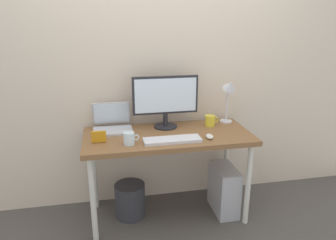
{
  "coord_description": "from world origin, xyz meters",
  "views": [
    {
      "loc": [
        -0.48,
        -2.39,
        1.65
      ],
      "look_at": [
        0.0,
        0.0,
        0.87
      ],
      "focal_mm": 34.19,
      "sensor_mm": 36.0,
      "label": 1
    }
  ],
  "objects": [
    {
      "name": "wastebasket",
      "position": [
        -0.32,
        0.05,
        0.15
      ],
      "size": [
        0.26,
        0.26,
        0.3
      ],
      "primitive_type": "cylinder",
      "color": "#333338",
      "rests_on": "ground_plane"
    },
    {
      "name": "keyboard",
      "position": [
        -0.0,
        -0.17,
        0.77
      ],
      "size": [
        0.44,
        0.14,
        0.02
      ],
      "primitive_type": "cube",
      "color": "silver",
      "rests_on": "desk"
    },
    {
      "name": "monitor",
      "position": [
        0.01,
        0.17,
        1.01
      ],
      "size": [
        0.56,
        0.2,
        0.44
      ],
      "color": "#232328",
      "rests_on": "desk"
    },
    {
      "name": "desk_lamp",
      "position": [
        0.58,
        0.17,
        1.04
      ],
      "size": [
        0.11,
        0.16,
        0.41
      ],
      "color": "silver",
      "rests_on": "desk"
    },
    {
      "name": "glass_cup",
      "position": [
        -0.33,
        -0.16,
        0.8
      ],
      "size": [
        0.12,
        0.08,
        0.09
      ],
      "color": "silver",
      "rests_on": "desk"
    },
    {
      "name": "computer_tower",
      "position": [
        0.5,
        -0.03,
        0.21
      ],
      "size": [
        0.18,
        0.36,
        0.42
      ],
      "primitive_type": "cube",
      "color": "#B2B2B7",
      "rests_on": "ground_plane"
    },
    {
      "name": "mouse",
      "position": [
        0.3,
        -0.16,
        0.77
      ],
      "size": [
        0.06,
        0.09,
        0.03
      ],
      "primitive_type": "ellipsoid",
      "color": "silver",
      "rests_on": "desk"
    },
    {
      "name": "back_wall",
      "position": [
        0.0,
        0.37,
        1.3
      ],
      "size": [
        4.4,
        0.04,
        2.6
      ],
      "primitive_type": "cube",
      "color": "beige",
      "rests_on": "ground_plane"
    },
    {
      "name": "photo_frame",
      "position": [
        -0.55,
        -0.08,
        0.8
      ],
      "size": [
        0.11,
        0.02,
        0.09
      ],
      "primitive_type": "cube",
      "rotation": [
        0.07,
        0.0,
        0.0
      ],
      "color": "orange",
      "rests_on": "desk"
    },
    {
      "name": "ground_plane",
      "position": [
        0.0,
        0.0,
        0.0
      ],
      "size": [
        6.0,
        6.0,
        0.0
      ],
      "primitive_type": "plane",
      "color": "#4C4742"
    },
    {
      "name": "laptop",
      "position": [
        -0.44,
        0.19,
        0.81
      ],
      "size": [
        0.32,
        0.28,
        0.22
      ],
      "color": "#B2B2B7",
      "rests_on": "desk"
    },
    {
      "name": "coffee_mug",
      "position": [
        0.4,
        0.14,
        0.8
      ],
      "size": [
        0.12,
        0.09,
        0.09
      ],
      "color": "yellow",
      "rests_on": "desk"
    },
    {
      "name": "desk",
      "position": [
        0.0,
        0.0,
        0.68
      ],
      "size": [
        1.36,
        0.61,
        0.75
      ],
      "color": "brown",
      "rests_on": "ground_plane"
    }
  ]
}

